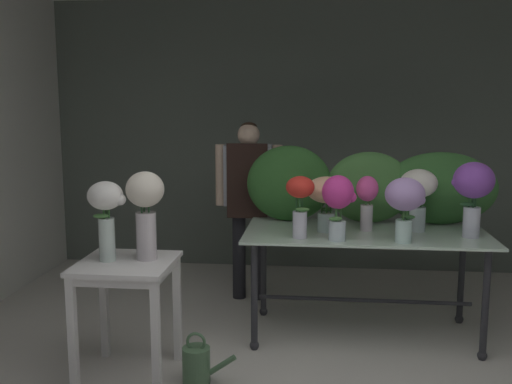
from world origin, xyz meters
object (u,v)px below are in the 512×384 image
object	(u,v)px
side_table_white	(127,279)
vase_peach_lilies	(327,195)
vase_scarlet_snapdragons	(300,200)
vase_magenta_ranunculus	(338,200)
vase_cream_lisianthus_tall	(146,207)
vase_fuchsia_peonies	(367,198)
display_table_glass	(365,248)
vase_ivory_anemones	(419,190)
vase_white_roses_tall	(106,210)
vase_violet_freesia	(473,188)
watering_can	(197,364)
vase_lilac_tulips	(405,200)
florist	(249,191)

from	to	relation	value
side_table_white	vase_peach_lilies	size ratio (longest dim) A/B	1.87
side_table_white	vase_scarlet_snapdragons	size ratio (longest dim) A/B	1.74
vase_magenta_ranunculus	vase_cream_lisianthus_tall	bearing A→B (deg)	-159.41
vase_fuchsia_peonies	vase_peach_lilies	distance (m)	0.31
display_table_glass	side_table_white	size ratio (longest dim) A/B	2.33
vase_ivory_anemones	vase_white_roses_tall	world-z (taller)	same
vase_scarlet_snapdragons	vase_violet_freesia	distance (m)	1.25
side_table_white	watering_can	xyz separation A→B (m)	(0.47, -0.06, -0.54)
vase_magenta_ranunculus	vase_violet_freesia	bearing A→B (deg)	11.99
vase_lilac_tulips	vase_peach_lilies	bearing A→B (deg)	151.70
watering_can	vase_white_roses_tall	bearing A→B (deg)	174.12
side_table_white	vase_lilac_tulips	xyz separation A→B (m)	(1.83, 0.52, 0.46)
vase_cream_lisianthus_tall	display_table_glass	bearing A→B (deg)	28.12
vase_fuchsia_peonies	vase_violet_freesia	xyz separation A→B (m)	(0.74, -0.14, 0.11)
display_table_glass	vase_violet_freesia	bearing A→B (deg)	-8.55
display_table_glass	vase_white_roses_tall	world-z (taller)	vase_white_roses_tall
display_table_glass	vase_lilac_tulips	distance (m)	0.59
display_table_glass	vase_white_roses_tall	xyz separation A→B (m)	(-1.71, -0.85, 0.42)
vase_fuchsia_peonies	vase_white_roses_tall	world-z (taller)	vase_white_roses_tall
display_table_glass	vase_lilac_tulips	bearing A→B (deg)	-54.02
vase_scarlet_snapdragons	vase_violet_freesia	size ratio (longest dim) A/B	0.82
vase_fuchsia_peonies	watering_can	bearing A→B (deg)	-140.28
vase_magenta_ranunculus	vase_cream_lisianthus_tall	distance (m)	1.33
vase_fuchsia_peonies	vase_scarlet_snapdragons	size ratio (longest dim) A/B	0.93
side_table_white	vase_lilac_tulips	world-z (taller)	vase_lilac_tulips
vase_fuchsia_peonies	vase_violet_freesia	bearing A→B (deg)	-10.74
vase_fuchsia_peonies	vase_magenta_ranunculus	bearing A→B (deg)	-123.72
vase_scarlet_snapdragons	vase_violet_freesia	xyz separation A→B (m)	(1.23, 0.16, 0.08)
vase_lilac_tulips	vase_white_roses_tall	world-z (taller)	vase_white_roses_tall
vase_fuchsia_peonies	vase_lilac_tulips	xyz separation A→B (m)	(0.23, -0.35, 0.05)
vase_scarlet_snapdragons	vase_lilac_tulips	bearing A→B (deg)	-4.44
vase_lilac_tulips	vase_ivory_anemones	bearing A→B (deg)	67.85
vase_magenta_ranunculus	vase_scarlet_snapdragons	size ratio (longest dim) A/B	1.04
florist	vase_magenta_ranunculus	xyz separation A→B (m)	(0.76, -1.08, 0.12)
display_table_glass	vase_ivory_anemones	world-z (taller)	vase_ivory_anemones
vase_scarlet_snapdragons	watering_can	bearing A→B (deg)	-134.59
vase_cream_lisianthus_tall	vase_peach_lilies	bearing A→B (deg)	32.50
vase_peach_lilies	vase_cream_lisianthus_tall	bearing A→B (deg)	-147.50
vase_ivory_anemones	side_table_white	bearing A→B (deg)	-155.62
vase_scarlet_snapdragons	vase_ivory_anemones	xyz separation A→B (m)	(0.88, 0.32, 0.04)
vase_lilac_tulips	vase_violet_freesia	world-z (taller)	vase_violet_freesia
vase_violet_freesia	vase_scarlet_snapdragons	bearing A→B (deg)	-172.77
display_table_glass	vase_scarlet_snapdragons	distance (m)	0.69
vase_lilac_tulips	vase_peach_lilies	size ratio (longest dim) A/B	1.09
vase_scarlet_snapdragons	vase_cream_lisianthus_tall	xyz separation A→B (m)	(-0.98, -0.52, 0.02)
vase_violet_freesia	vase_lilac_tulips	bearing A→B (deg)	-157.29
vase_magenta_ranunculus	vase_peach_lilies	distance (m)	0.29
watering_can	display_table_glass	bearing A→B (deg)	39.03
side_table_white	vase_magenta_ranunculus	xyz separation A→B (m)	(1.37, 0.53, 0.46)
display_table_glass	vase_peach_lilies	bearing A→B (deg)	-172.71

